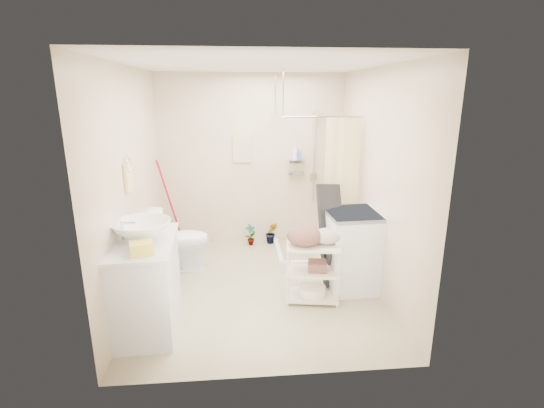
{
  "coord_description": "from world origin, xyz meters",
  "views": [
    {
      "loc": [
        -0.23,
        -4.39,
        2.3
      ],
      "look_at": [
        0.18,
        0.25,
        0.99
      ],
      "focal_mm": 26.0,
      "sensor_mm": 36.0,
      "label": 1
    }
  ],
  "objects_px": {
    "vanity": "(147,284)",
    "washing_machine": "(353,250)",
    "laundry_rack": "(313,267)",
    "toilet": "(178,240)"
  },
  "relations": [
    {
      "from": "vanity",
      "to": "washing_machine",
      "type": "relative_size",
      "value": 1.1
    },
    {
      "from": "vanity",
      "to": "washing_machine",
      "type": "height_order",
      "value": "washing_machine"
    },
    {
      "from": "vanity",
      "to": "toilet",
      "type": "height_order",
      "value": "vanity"
    },
    {
      "from": "toilet",
      "to": "washing_machine",
      "type": "relative_size",
      "value": 0.86
    },
    {
      "from": "vanity",
      "to": "washing_machine",
      "type": "bearing_deg",
      "value": 13.06
    },
    {
      "from": "washing_machine",
      "to": "laundry_rack",
      "type": "xyz_separation_m",
      "value": [
        -0.55,
        -0.31,
        -0.07
      ]
    },
    {
      "from": "washing_machine",
      "to": "vanity",
      "type": "bearing_deg",
      "value": -167.14
    },
    {
      "from": "washing_machine",
      "to": "laundry_rack",
      "type": "height_order",
      "value": "washing_machine"
    },
    {
      "from": "vanity",
      "to": "laundry_rack",
      "type": "xyz_separation_m",
      "value": [
        1.75,
        0.36,
        -0.05
      ]
    },
    {
      "from": "vanity",
      "to": "laundry_rack",
      "type": "distance_m",
      "value": 1.79
    }
  ]
}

